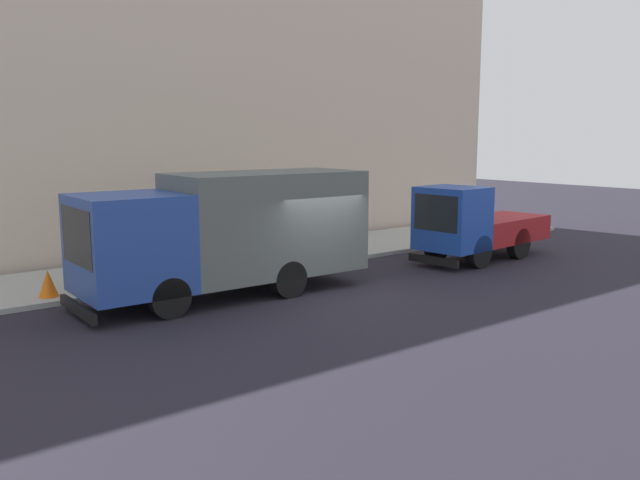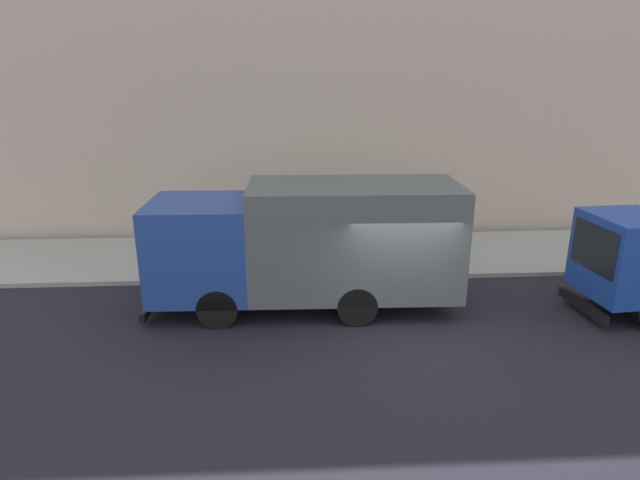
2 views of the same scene
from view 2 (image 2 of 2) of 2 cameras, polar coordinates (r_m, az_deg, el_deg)
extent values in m
plane|color=#221F29|center=(12.68, 8.79, -9.33)|extent=(80.00, 80.00, 0.00)
cube|color=#A5A89F|center=(17.22, 5.41, -1.51)|extent=(4.08, 30.00, 0.13)
cube|color=beige|center=(18.77, 4.73, 17.76)|extent=(0.50, 30.00, 11.49)
cube|color=#254599|center=(13.29, -12.50, -0.74)|extent=(2.44, 2.41, 2.27)
cube|color=black|center=(13.47, -17.45, 0.31)|extent=(2.01, 0.10, 1.27)
cube|color=#545C5A|center=(13.08, 3.59, 0.25)|extent=(2.49, 5.07, 2.65)
cube|color=black|center=(14.04, -17.16, -6.00)|extent=(2.30, 0.16, 0.24)
cylinder|color=black|center=(12.67, -10.84, -7.10)|extent=(0.32, 0.95, 0.95)
cylinder|color=black|center=(14.57, -9.67, -3.64)|extent=(0.32, 0.95, 0.95)
cylinder|color=black|center=(12.59, 3.95, -6.97)|extent=(0.32, 0.95, 0.95)
cylinder|color=black|center=(14.50, 3.09, -3.51)|extent=(0.32, 0.95, 0.95)
cube|color=#1C43A7|center=(14.62, 29.70, -1.46)|extent=(2.05, 1.85, 1.97)
cube|color=black|center=(14.07, 27.17, -0.75)|extent=(1.61, 0.20, 1.10)
cube|color=black|center=(14.50, 26.10, -6.22)|extent=(1.84, 0.27, 0.24)
cylinder|color=black|center=(15.73, 28.40, -3.84)|extent=(0.39, 1.05, 1.03)
cylinder|color=#172829|center=(15.73, -8.99, -1.60)|extent=(0.41, 0.41, 0.88)
cylinder|color=#437D4F|center=(15.50, -9.13, 1.08)|extent=(0.55, 0.55, 0.66)
sphere|color=#D8AD7C|center=(15.38, -9.21, 2.66)|extent=(0.22, 0.22, 0.22)
cone|color=orange|center=(15.88, -15.58, -2.26)|extent=(0.47, 0.47, 0.67)
cylinder|color=#4C5156|center=(15.19, 0.11, 0.72)|extent=(0.08, 0.08, 2.29)
cube|color=blue|center=(14.95, 0.04, 4.00)|extent=(0.44, 0.03, 0.36)
camera|label=1|loc=(8.28, -102.97, -16.38)|focal=36.90mm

